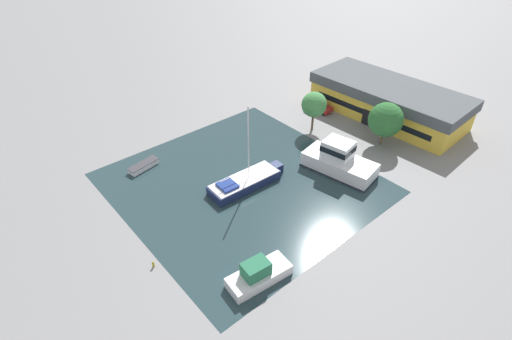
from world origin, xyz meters
TOP-DOWN VIEW (x-y plane):
  - ground_plane at (0.00, 0.00)m, footprint 440.00×440.00m
  - water_canal at (0.00, 0.00)m, footprint 29.67×28.95m
  - warehouse_building at (1.09, 28.89)m, footprint 24.64×11.33m
  - quay_tree_near_building at (5.87, 20.84)m, footprint 4.84×4.84m
  - quay_tree_by_water at (-3.45, 16.38)m, footprint 3.75×3.75m
  - parked_car at (-7.06, 21.78)m, footprint 4.57×2.55m
  - sailboat_moored at (0.62, -0.06)m, footprint 3.56×10.52m
  - motor_cruiser at (6.03, 11.09)m, footprint 10.06×5.83m
  - small_dinghy at (-11.09, -7.93)m, footprint 2.20×4.48m
  - cabin_boat at (12.69, -8.44)m, footprint 3.14×6.50m
  - mooring_bollard at (4.69, -15.17)m, footprint 0.24×0.24m

SIDE VIEW (x-z plane):
  - ground_plane at x=0.00m, z-range 0.00..0.00m
  - water_canal at x=0.00m, z-range 0.00..0.01m
  - mooring_bollard at x=4.69m, z-range 0.02..0.70m
  - small_dinghy at x=-11.09m, z-range 0.01..0.72m
  - sailboat_moored at x=0.62m, z-range -4.75..6.08m
  - parked_car at x=-7.06m, z-range 0.00..1.64m
  - cabin_boat at x=12.69m, z-range -0.37..2.18m
  - motor_cruiser at x=6.03m, z-range -0.59..3.74m
  - warehouse_building at x=1.09m, z-range 0.03..5.25m
  - quay_tree_near_building at x=5.87m, z-range 0.79..7.23m
  - quay_tree_by_water at x=-3.45m, z-range 1.18..7.31m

